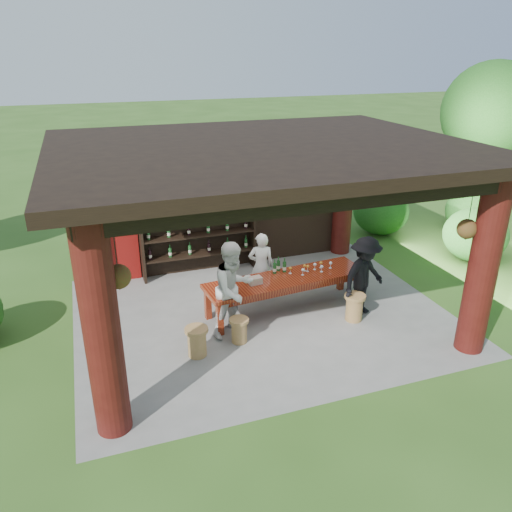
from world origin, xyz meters
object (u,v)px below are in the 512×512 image
object	(u,v)px
stool_near_left	(239,330)
stool_far_left	(197,341)
wine_shelf	(198,226)
guest_man	(364,276)
host	(261,266)
tasting_table	(286,282)
stool_near_right	(354,307)
guest_woman	(234,289)
napkin_basket	(255,280)

from	to	relation	value
stool_near_left	stool_far_left	size ratio (longest dim) A/B	0.87
wine_shelf	stool_near_left	distance (m)	3.41
guest_man	host	bearing A→B (deg)	122.41
tasting_table	stool_far_left	xyz separation A→B (m)	(-2.12, -1.03, -0.34)
stool_near_right	stool_far_left	size ratio (longest dim) A/B	1.01
guest_woman	napkin_basket	world-z (taller)	guest_woman
napkin_basket	stool_near_right	bearing A→B (deg)	-22.81
tasting_table	stool_near_left	world-z (taller)	tasting_table
wine_shelf	napkin_basket	bearing A→B (deg)	-77.46
tasting_table	guest_woman	size ratio (longest dim) A/B	1.87
stool_near_left	guest_man	bearing A→B (deg)	4.49
stool_near_right	guest_woman	size ratio (longest dim) A/B	0.30
stool_far_left	guest_woman	bearing A→B (deg)	31.57
wine_shelf	host	xyz separation A→B (m)	(0.95, -1.73, -0.46)
tasting_table	host	xyz separation A→B (m)	(-0.30, 0.68, 0.12)
stool_near_left	stool_near_right	xyz separation A→B (m)	(2.43, 0.02, 0.04)
stool_far_left	napkin_basket	distance (m)	1.80
stool_far_left	host	bearing A→B (deg)	43.22
guest_man	wine_shelf	bearing A→B (deg)	111.09
guest_woman	tasting_table	bearing A→B (deg)	-2.87
host	napkin_basket	bearing A→B (deg)	77.26
stool_far_left	guest_man	bearing A→B (deg)	6.22
stool_near_right	stool_far_left	xyz separation A→B (m)	(-3.27, -0.19, -0.00)
stool_far_left	guest_woman	xyz separation A→B (m)	(0.85, 0.52, 0.64)
tasting_table	stool_far_left	size ratio (longest dim) A/B	6.30
guest_man	guest_woman	bearing A→B (deg)	157.00
guest_woman	napkin_basket	distance (m)	0.73
stool_near_left	napkin_basket	xyz separation A→B (m)	(0.59, 0.79, 0.56)
stool_far_left	napkin_basket	world-z (taller)	napkin_basket
wine_shelf	stool_near_right	xyz separation A→B (m)	(2.39, -3.26, -0.92)
wine_shelf	stool_far_left	world-z (taller)	wine_shelf
wine_shelf	guest_man	distance (m)	4.09
guest_woman	napkin_basket	size ratio (longest dim) A/B	7.15
wine_shelf	stool_near_right	size ratio (longest dim) A/B	4.92
stool_near_right	tasting_table	bearing A→B (deg)	143.66
host	stool_near_right	bearing A→B (deg)	148.48
wine_shelf	guest_woman	xyz separation A→B (m)	(-0.02, -2.93, -0.28)
wine_shelf	stool_near_left	size ratio (longest dim) A/B	5.71
wine_shelf	guest_woman	size ratio (longest dim) A/B	1.48
wine_shelf	napkin_basket	distance (m)	2.58
tasting_table	napkin_basket	size ratio (longest dim) A/B	13.40
stool_near_right	napkin_basket	world-z (taller)	napkin_basket
stool_far_left	guest_man	world-z (taller)	guest_man
tasting_table	stool_near_right	world-z (taller)	tasting_table
stool_near_right	stool_near_left	bearing A→B (deg)	-179.62
guest_man	stool_near_left	bearing A→B (deg)	164.38
stool_far_left	napkin_basket	bearing A→B (deg)	34.01
host	guest_woman	bearing A→B (deg)	65.85
tasting_table	guest_woman	xyz separation A→B (m)	(-1.27, -0.51, 0.30)
wine_shelf	stool_near_right	bearing A→B (deg)	-53.73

